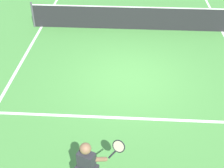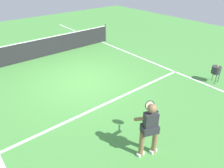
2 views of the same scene
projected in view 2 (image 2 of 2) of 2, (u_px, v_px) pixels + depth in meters
ground_plane at (82, 81)px, 8.86m from camera, size 27.13×27.13×0.00m
service_line_marking at (111, 101)px, 7.56m from camera, size 7.59×0.10×0.01m
sideline_right_marking at (144, 59)px, 10.96m from camera, size 0.10×18.87×0.01m
court_net at (44, 47)px, 11.05m from camera, size 8.27×0.08×1.07m
tennis_player at (150, 127)px, 5.09m from camera, size 1.01×0.85×1.55m
ball_hopper at (216, 70)px, 8.57m from camera, size 0.36×0.36×0.74m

